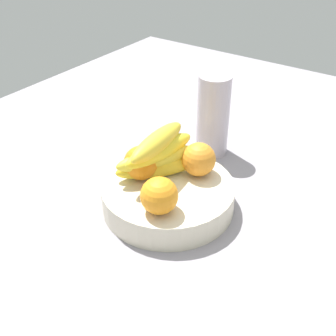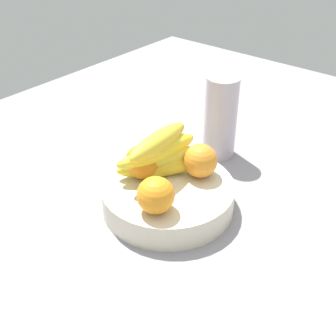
{
  "view_description": "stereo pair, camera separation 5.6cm",
  "coord_description": "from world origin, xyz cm",
  "px_view_note": "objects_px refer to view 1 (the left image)",
  "views": [
    {
      "loc": [
        -59.51,
        -43.71,
        56.71
      ],
      "look_at": [
        -1.28,
        -2.98,
        9.52
      ],
      "focal_mm": 46.78,
      "sensor_mm": 36.0,
      "label": 1
    },
    {
      "loc": [
        -56.09,
        -48.21,
        56.71
      ],
      "look_at": [
        -1.28,
        -2.98,
        9.52
      ],
      "focal_mm": 46.78,
      "sensor_mm": 36.0,
      "label": 2
    }
  ],
  "objects_px": {
    "orange_front_left": "(159,196)",
    "banana_bunch": "(157,155)",
    "orange_front_right": "(199,159)",
    "thermos_tumbler": "(213,115)",
    "orange_center": "(141,163)",
    "fruit_bowl": "(168,196)"
  },
  "relations": [
    {
      "from": "orange_front_left",
      "to": "banana_bunch",
      "type": "distance_m",
      "value": 0.11
    },
    {
      "from": "orange_front_left",
      "to": "orange_front_right",
      "type": "distance_m",
      "value": 0.14
    },
    {
      "from": "orange_front_right",
      "to": "thermos_tumbler",
      "type": "height_order",
      "value": "thermos_tumbler"
    },
    {
      "from": "orange_front_left",
      "to": "orange_front_right",
      "type": "xyz_separation_m",
      "value": [
        0.14,
        0.01,
        0.0
      ]
    },
    {
      "from": "orange_center",
      "to": "fruit_bowl",
      "type": "bearing_deg",
      "value": -80.78
    },
    {
      "from": "orange_front_left",
      "to": "orange_front_right",
      "type": "height_order",
      "value": "same"
    },
    {
      "from": "orange_front_right",
      "to": "thermos_tumbler",
      "type": "relative_size",
      "value": 0.35
    },
    {
      "from": "orange_front_right",
      "to": "orange_center",
      "type": "xyz_separation_m",
      "value": [
        -0.08,
        0.09,
        0.0
      ]
    },
    {
      "from": "fruit_bowl",
      "to": "banana_bunch",
      "type": "height_order",
      "value": "banana_bunch"
    },
    {
      "from": "orange_center",
      "to": "banana_bunch",
      "type": "bearing_deg",
      "value": -54.84
    },
    {
      "from": "orange_front_right",
      "to": "orange_front_left",
      "type": "bearing_deg",
      "value": -177.79
    },
    {
      "from": "orange_front_right",
      "to": "fruit_bowl",
      "type": "bearing_deg",
      "value": 157.23
    },
    {
      "from": "orange_front_left",
      "to": "banana_bunch",
      "type": "xyz_separation_m",
      "value": [
        0.09,
        0.07,
        0.02
      ]
    },
    {
      "from": "fruit_bowl",
      "to": "orange_front_right",
      "type": "xyz_separation_m",
      "value": [
        0.07,
        -0.03,
        0.06
      ]
    },
    {
      "from": "fruit_bowl",
      "to": "orange_front_left",
      "type": "height_order",
      "value": "orange_front_left"
    },
    {
      "from": "fruit_bowl",
      "to": "banana_bunch",
      "type": "xyz_separation_m",
      "value": [
        0.01,
        0.03,
        0.08
      ]
    },
    {
      "from": "fruit_bowl",
      "to": "orange_front_left",
      "type": "relative_size",
      "value": 3.85
    },
    {
      "from": "fruit_bowl",
      "to": "orange_front_left",
      "type": "xyz_separation_m",
      "value": [
        -0.08,
        -0.03,
        0.06
      ]
    },
    {
      "from": "fruit_bowl",
      "to": "thermos_tumbler",
      "type": "xyz_separation_m",
      "value": [
        0.24,
        0.04,
        0.07
      ]
    },
    {
      "from": "orange_center",
      "to": "banana_bunch",
      "type": "distance_m",
      "value": 0.04
    },
    {
      "from": "orange_front_left",
      "to": "thermos_tumbler",
      "type": "bearing_deg",
      "value": 12.85
    },
    {
      "from": "orange_front_left",
      "to": "thermos_tumbler",
      "type": "xyz_separation_m",
      "value": [
        0.32,
        0.07,
        0.01
      ]
    }
  ]
}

